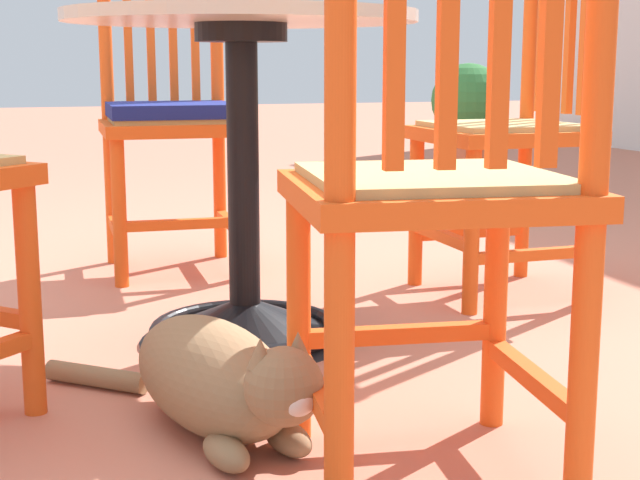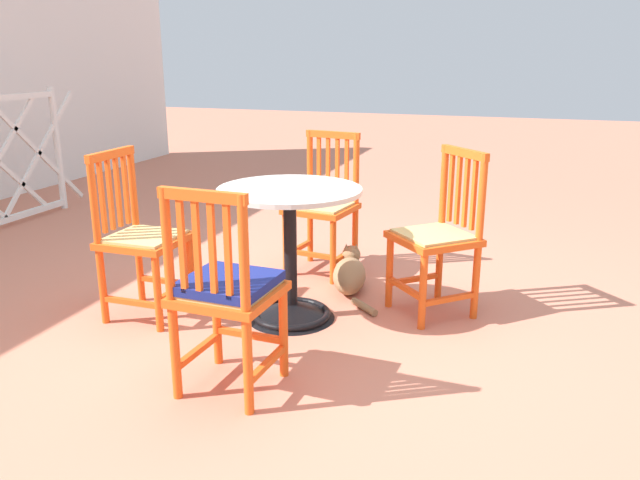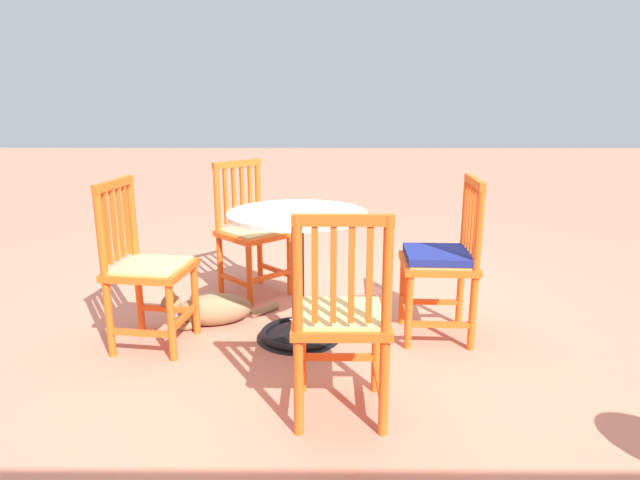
# 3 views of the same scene
# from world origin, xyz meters

# --- Properties ---
(ground_plane) EXTENTS (24.00, 24.00, 0.00)m
(ground_plane) POSITION_xyz_m (0.00, 0.00, 0.00)
(ground_plane) COLOR #C6755B
(cafe_table) EXTENTS (0.76, 0.76, 0.73)m
(cafe_table) POSITION_xyz_m (0.11, 0.15, 0.28)
(cafe_table) COLOR black
(cafe_table) RESTS_ON ground_plane
(orange_chair_by_planter) EXTENTS (0.42, 0.42, 0.91)m
(orange_chair_by_planter) POSITION_xyz_m (-0.69, 0.12, 0.45)
(orange_chair_by_planter) COLOR #EA5619
(orange_chair_by_planter) RESTS_ON ground_plane
(orange_chair_near_fence) EXTENTS (0.57, 0.57, 0.91)m
(orange_chair_near_fence) POSITION_xyz_m (0.46, -0.58, 0.43)
(orange_chair_near_fence) COLOR #EA5619
(orange_chair_near_fence) RESTS_ON ground_plane
(orange_chair_at_corner) EXTENTS (0.45, 0.45, 0.91)m
(orange_chair_at_corner) POSITION_xyz_m (0.92, 0.24, 0.43)
(orange_chair_at_corner) COLOR #EA5619
(orange_chair_at_corner) RESTS_ON ground_plane
(orange_chair_tucked_in) EXTENTS (0.40, 0.40, 0.91)m
(orange_chair_tucked_in) POSITION_xyz_m (-0.10, 0.94, 0.43)
(orange_chair_tucked_in) COLOR #EA5619
(orange_chair_tucked_in) RESTS_ON ground_plane
(tabby_cat) EXTENTS (0.68, 0.41, 0.23)m
(tabby_cat) POSITION_xyz_m (0.65, -0.03, 0.10)
(tabby_cat) COLOR #8E704C
(tabby_cat) RESTS_ON ground_plane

